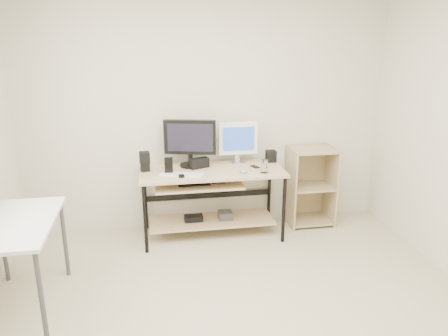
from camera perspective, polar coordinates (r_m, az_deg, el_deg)
room at (r=2.86m, az=0.21°, el=0.92°), size 4.01×4.01×2.62m
desk at (r=4.64m, az=-1.89°, el=-2.70°), size 1.50×0.65×0.75m
side_table at (r=3.73m, az=-25.73°, el=-7.49°), size 0.60×1.00×0.75m
shelf_unit at (r=5.10m, az=11.09°, el=-2.19°), size 0.50×0.40×0.90m
black_monitor at (r=4.62m, az=-4.47°, el=3.65°), size 0.55×0.23×0.50m
white_imac at (r=4.75m, az=1.86°, el=3.76°), size 0.43×0.14×0.46m
keyboard at (r=4.41m, az=-5.56°, el=-0.84°), size 0.45×0.25×0.01m
mouse at (r=4.48m, az=2.52°, el=-0.33°), size 0.08×0.12×0.04m
center_speaker at (r=4.62m, az=-3.29°, el=0.65°), size 0.23×0.16×0.10m
speaker_left at (r=4.57m, az=-10.31°, el=0.90°), size 0.11×0.11×0.20m
speaker_right at (r=4.86m, az=6.15°, el=1.55°), size 0.10×0.10×0.13m
audio_controller at (r=4.45m, az=-7.22°, el=0.28°), size 0.09×0.06×0.17m
volume_puck at (r=4.34m, az=-5.58°, el=-1.05°), size 0.07×0.07×0.03m
smartphone at (r=4.66m, az=4.06°, el=0.17°), size 0.10×0.12×0.01m
coaster at (r=4.48m, az=5.27°, el=-0.60°), size 0.11×0.11×0.01m
drinking_glass at (r=4.46m, az=5.29°, el=0.26°), size 0.08×0.08×0.14m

